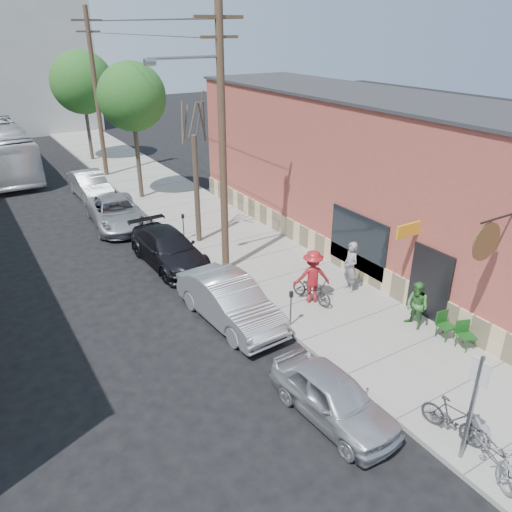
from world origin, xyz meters
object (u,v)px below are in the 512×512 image
sign_post (474,399)px  car_4 (90,185)px  car_0 (333,397)px  car_1 (230,301)px  patron_grey (350,267)px  cyclist (312,276)px  patio_chair_b (446,326)px  tree_bare (197,190)px  car_2 (169,249)px  car_3 (116,213)px  patron_green (417,305)px  parking_meter_far (183,223)px  tree_leafy_far (82,82)px  utility_pole_near (221,138)px  parked_bike_a (453,419)px  parked_bike_b (492,447)px  tree_leafy_mid (132,97)px  patio_chair_a (467,336)px  parking_meter_near (291,303)px  bus (5,150)px

sign_post → car_4: size_ratio=0.63×
car_0 → car_1: 5.34m
patron_grey → cyclist: (-1.67, 0.10, 0.02)m
patio_chair_b → sign_post: bearing=-129.7°
tree_bare → car_4: 9.84m
car_2 → car_3: car_3 is taller
patio_chair_b → car_2: car_2 is taller
tree_bare → patron_green: 10.69m
parking_meter_far → tree_leafy_far: bearing=88.2°
utility_pole_near → car_0: bearing=-100.4°
parked_bike_a → car_1: size_ratio=0.34×
patron_grey → car_1: 4.73m
car_4 → tree_leafy_far: bearing=73.1°
tree_bare → parked_bike_b: bearing=-90.4°
patron_green → parked_bike_a: bearing=-36.2°
car_3 → tree_bare: bearing=-53.0°
parked_bike_a → tree_leafy_mid: bearing=78.2°
parked_bike_a → patio_chair_b: bearing=29.4°
parking_meter_far → tree_bare: 1.71m
cyclist → car_2: size_ratio=0.41×
tree_bare → cyclist: (1.00, -7.07, -1.42)m
cyclist → car_3: cyclist is taller
cyclist → parked_bike_b: 8.01m
parking_meter_far → tree_bare: size_ratio=0.26×
patron_green → parked_bike_b: (-2.93, -4.81, -0.26)m
utility_pole_near → cyclist: size_ratio=5.13×
patio_chair_b → patio_chair_a: bearing=-75.6°
tree_bare → parking_meter_far: bearing=141.7°
patio_chair_a → parked_bike_b: parked_bike_b is taller
car_0 → car_3: bearing=88.6°
patron_green → tree_leafy_far: bearing=-172.8°
tree_leafy_mid → patron_green: (2.82, -17.71, -4.70)m
tree_leafy_far → parked_bike_a: bearing=-90.1°
car_0 → car_4: bearing=87.9°
cyclist → car_3: (-3.49, 11.21, -0.43)m
tree_bare → parked_bike_a: bearing=-90.3°
parked_bike_a → car_2: size_ratio=0.33×
parking_meter_near → utility_pole_near: (0.14, 4.78, 4.43)m
patron_green → cyclist: (-1.82, 3.11, 0.17)m
car_0 → car_1: car_1 is taller
utility_pole_near → tree_leafy_far: (0.41, 21.07, 0.08)m
tree_leafy_far → car_2: (-2.00, -19.15, -4.79)m
patio_chair_a → bus: bearing=128.0°
parking_meter_far → utility_pole_near: (0.14, -3.63, 4.43)m
patio_chair_a → cyclist: cyclist is taller
cyclist → parked_bike_b: size_ratio=0.95×
tree_leafy_mid → parked_bike_b: bearing=-90.3°
patron_green → bus: bus is taller
parked_bike_b → bus: bearing=126.9°
car_0 → sign_post: bearing=-63.1°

